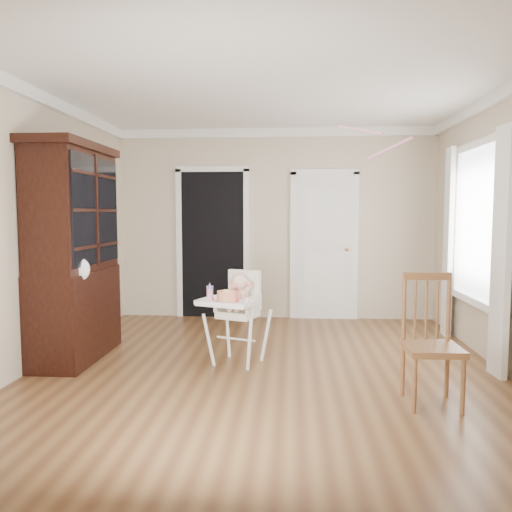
# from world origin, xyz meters

# --- Properties ---
(floor) EXTENTS (5.00, 5.00, 0.00)m
(floor) POSITION_xyz_m (0.00, 0.00, 0.00)
(floor) COLOR #54341D
(floor) RESTS_ON ground
(ceiling) EXTENTS (5.00, 5.00, 0.00)m
(ceiling) POSITION_xyz_m (0.00, 0.00, 2.70)
(ceiling) COLOR white
(ceiling) RESTS_ON wall_back
(wall_back) EXTENTS (4.50, 0.00, 4.50)m
(wall_back) POSITION_xyz_m (0.00, 2.50, 1.35)
(wall_back) COLOR beige
(wall_back) RESTS_ON floor
(wall_left) EXTENTS (0.00, 5.00, 5.00)m
(wall_left) POSITION_xyz_m (-2.25, 0.00, 1.35)
(wall_left) COLOR beige
(wall_left) RESTS_ON floor
(crown_molding) EXTENTS (4.50, 5.00, 0.12)m
(crown_molding) POSITION_xyz_m (0.00, 0.00, 2.64)
(crown_molding) COLOR white
(crown_molding) RESTS_ON ceiling
(doorway) EXTENTS (1.06, 0.05, 2.22)m
(doorway) POSITION_xyz_m (-0.90, 2.48, 1.11)
(doorway) COLOR black
(doorway) RESTS_ON wall_back
(closet_door) EXTENTS (0.96, 0.09, 2.13)m
(closet_door) POSITION_xyz_m (0.70, 2.48, 1.02)
(closet_door) COLOR white
(closet_door) RESTS_ON wall_back
(window_right) EXTENTS (0.13, 1.84, 2.30)m
(window_right) POSITION_xyz_m (2.18, 0.80, 1.29)
(window_right) COLOR white
(window_right) RESTS_ON wall_right
(high_chair) EXTENTS (0.73, 0.81, 0.95)m
(high_chair) POSITION_xyz_m (-0.30, 0.24, 0.59)
(high_chair) COLOR white
(high_chair) RESTS_ON floor
(baby) EXTENTS (0.25, 0.25, 0.39)m
(baby) POSITION_xyz_m (-0.29, 0.26, 0.71)
(baby) COLOR beige
(baby) RESTS_ON high_chair
(cake) EXTENTS (0.24, 0.24, 0.11)m
(cake) POSITION_xyz_m (-0.37, 0.02, 0.72)
(cake) COLOR silver
(cake) RESTS_ON high_chair
(sippy_cup) EXTENTS (0.07, 0.07, 0.17)m
(sippy_cup) POSITION_xyz_m (-0.57, 0.20, 0.73)
(sippy_cup) COLOR pink
(sippy_cup) RESTS_ON high_chair
(china_cabinet) EXTENTS (0.58, 1.31, 2.21)m
(china_cabinet) POSITION_xyz_m (-1.99, 0.30, 1.11)
(china_cabinet) COLOR black
(china_cabinet) RESTS_ON floor
(dining_chair) EXTENTS (0.43, 0.43, 1.03)m
(dining_chair) POSITION_xyz_m (1.34, -0.71, 0.48)
(dining_chair) COLOR brown
(dining_chair) RESTS_ON floor
(streamer) EXTENTS (0.41, 0.32, 0.15)m
(streamer) POSITION_xyz_m (0.87, 0.20, 2.30)
(streamer) COLOR pink
(streamer) RESTS_ON ceiling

